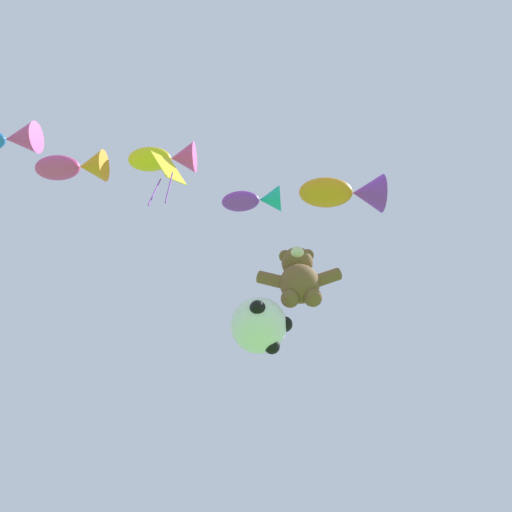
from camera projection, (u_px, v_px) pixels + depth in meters
teddy_bear_kite at (299, 276)px, 10.10m from camera, size 1.73×0.76×1.76m
soccer_ball_kite at (259, 325)px, 9.22m from camera, size 1.15×1.14×1.06m
fish_kite_tangerine at (347, 193)px, 13.36m from camera, size 2.30×1.09×1.04m
fish_kite_violet at (255, 200)px, 12.69m from camera, size 1.52×0.69×0.68m
fish_kite_goldfin at (166, 158)px, 12.97m from camera, size 1.75×0.81×0.81m
fish_kite_magenta at (75, 167)px, 11.94m from camera, size 1.68×0.77×0.77m
diamond_kite at (168, 171)px, 11.68m from camera, size 0.76×0.93×2.45m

